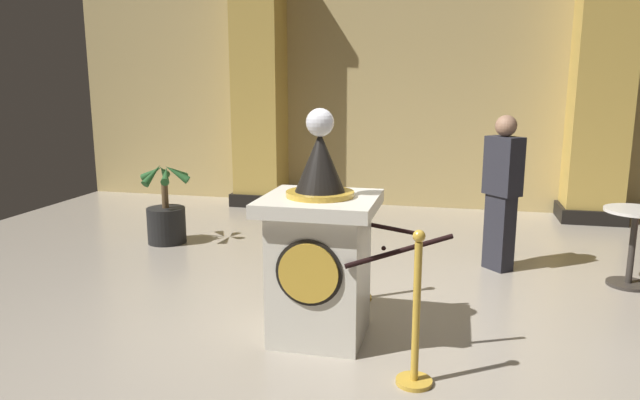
% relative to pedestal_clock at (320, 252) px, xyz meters
% --- Properties ---
extents(ground_plane, '(11.46, 11.46, 0.00)m').
position_rel_pedestal_clock_xyz_m(ground_plane, '(0.39, 0.22, -0.68)').
color(ground_plane, '#9E9384').
extents(back_wall, '(11.46, 0.16, 4.12)m').
position_rel_pedestal_clock_xyz_m(back_wall, '(0.39, 5.10, 1.38)').
color(back_wall, tan).
rests_on(back_wall, ground_plane).
extents(pedestal_clock, '(0.85, 0.85, 1.75)m').
position_rel_pedestal_clock_xyz_m(pedestal_clock, '(0.00, 0.00, 0.00)').
color(pedestal_clock, silver).
rests_on(pedestal_clock, ground_plane).
extents(stanchion_near, '(0.24, 0.24, 1.04)m').
position_rel_pedestal_clock_xyz_m(stanchion_near, '(0.77, -0.57, -0.32)').
color(stanchion_near, gold).
rests_on(stanchion_near, ground_plane).
extents(stanchion_far, '(0.24, 0.24, 0.99)m').
position_rel_pedestal_clock_xyz_m(stanchion_far, '(0.16, 0.84, -0.34)').
color(stanchion_far, gold).
rests_on(stanchion_far, ground_plane).
extents(velvet_rope, '(1.03, 1.04, 0.22)m').
position_rel_pedestal_clock_xyz_m(velvet_rope, '(0.47, 0.14, 0.11)').
color(velvet_rope, black).
extents(column_left, '(0.87, 0.87, 3.96)m').
position_rel_pedestal_clock_xyz_m(column_left, '(-2.08, 4.72, 1.28)').
color(column_left, black).
rests_on(column_left, ground_plane).
extents(column_right, '(0.90, 0.90, 3.96)m').
position_rel_pedestal_clock_xyz_m(column_right, '(2.87, 4.72, 1.28)').
color(column_right, black).
rests_on(column_right, ground_plane).
extents(potted_palm_left, '(0.65, 0.60, 1.02)m').
position_rel_pedestal_clock_xyz_m(potted_palm_left, '(-2.45, 2.18, -0.35)').
color(potted_palm_left, black).
rests_on(potted_palm_left, ground_plane).
extents(bystander_guest, '(0.40, 0.41, 1.62)m').
position_rel_pedestal_clock_xyz_m(bystander_guest, '(1.45, 2.03, 0.17)').
color(bystander_guest, '#26262D').
rests_on(bystander_guest, ground_plane).
extents(cafe_table, '(0.57, 0.57, 0.76)m').
position_rel_pedestal_clock_xyz_m(cafe_table, '(2.65, 1.79, -0.20)').
color(cafe_table, '#332D28').
rests_on(cafe_table, ground_plane).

